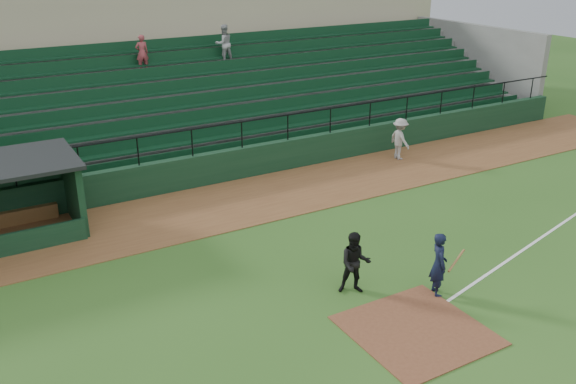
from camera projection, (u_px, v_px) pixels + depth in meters
ground at (389, 310)px, 15.23m from camera, size 90.00×90.00×0.00m
warning_track at (245, 201)px, 21.65m from camera, size 40.00×4.00×0.03m
home_plate_dirt at (417, 330)px, 14.42m from camera, size 3.00×3.00×0.03m
foul_line at (562, 224)px, 19.91m from camera, size 17.49×4.44×0.01m
stadium_structure at (160, 90)px, 27.58m from camera, size 38.00×13.08×6.40m
batter_at_plate at (439, 264)px, 15.64m from camera, size 1.11×0.74×1.72m
umpire at (355, 263)px, 15.74m from camera, size 1.02×0.95×1.67m
runner at (400, 139)px, 25.51m from camera, size 0.69×1.14×1.72m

